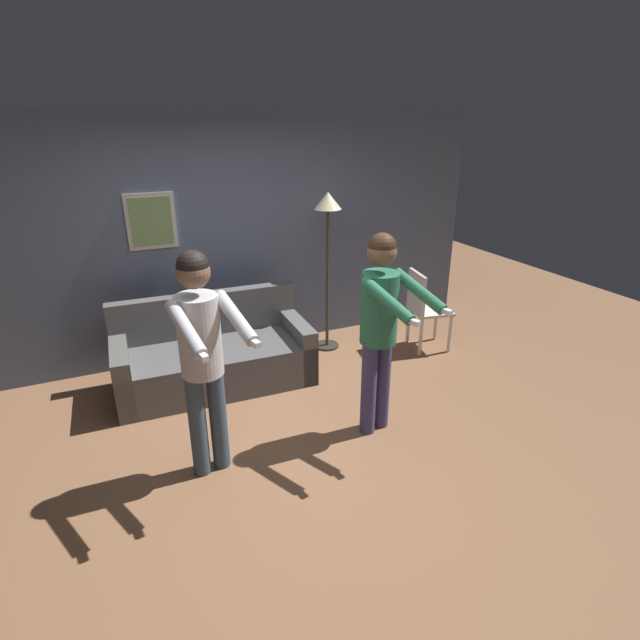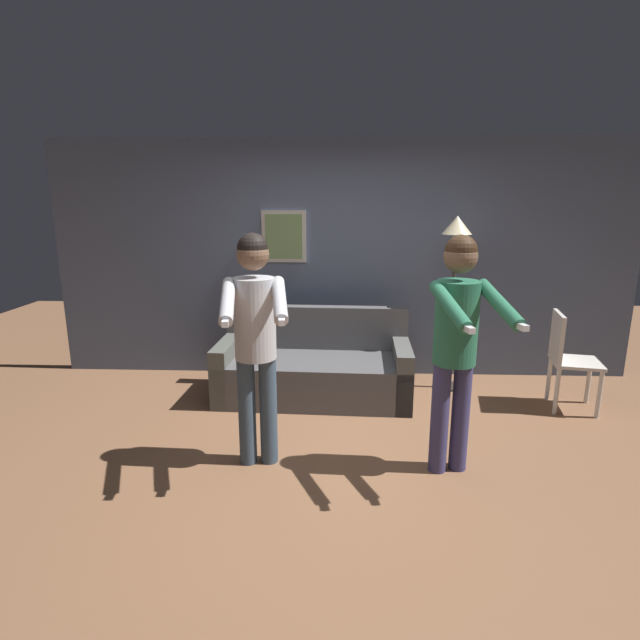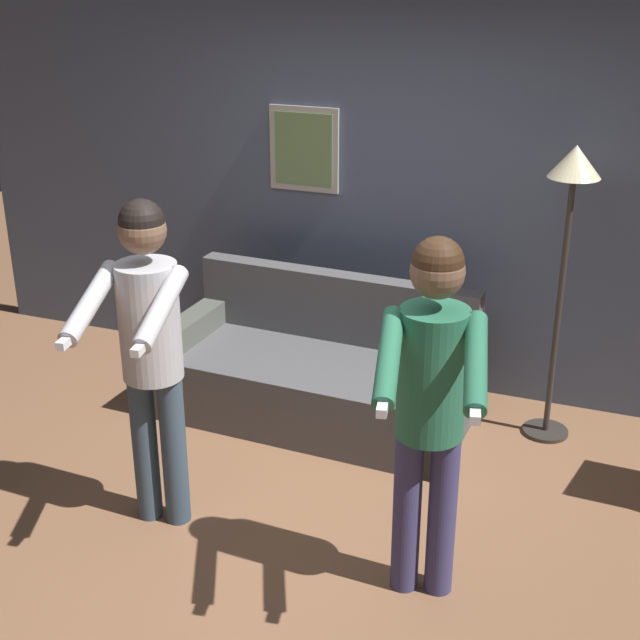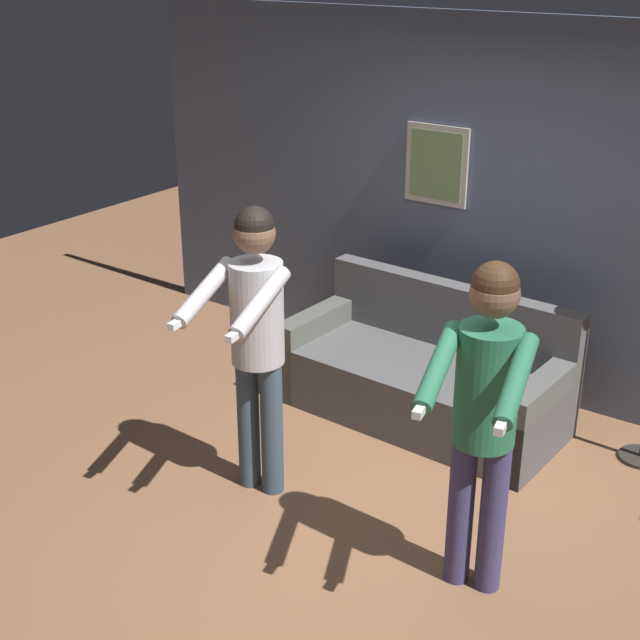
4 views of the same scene
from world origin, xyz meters
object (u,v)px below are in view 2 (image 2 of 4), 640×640
at_px(couch, 314,370).
at_px(person_standing_left, 255,329).
at_px(torchiere_lamp, 455,251).
at_px(person_standing_right, 457,333).
at_px(dining_chair_distant, 567,355).

relative_size(couch, person_standing_left, 1.11).
height_order(torchiere_lamp, person_standing_right, torchiere_lamp).
bearing_deg(person_standing_left, couch, 75.39).
bearing_deg(person_standing_left, dining_chair_distant, 22.75).
relative_size(torchiere_lamp, person_standing_left, 1.04).
xyz_separation_m(person_standing_left, dining_chair_distant, (2.75, 1.15, -0.53)).
xyz_separation_m(couch, person_standing_right, (1.07, -1.40, 0.78)).
bearing_deg(dining_chair_distant, person_standing_right, -137.79).
height_order(torchiere_lamp, dining_chair_distant, torchiere_lamp).
distance_m(couch, person_standing_left, 1.60).
bearing_deg(person_standing_right, torchiere_lamp, 78.63).
relative_size(person_standing_right, dining_chair_distant, 1.86).
xyz_separation_m(person_standing_right, dining_chair_distant, (1.33, 1.21, -0.53)).
xyz_separation_m(torchiere_lamp, person_standing_right, (-0.34, -1.70, -0.40)).
distance_m(torchiere_lamp, dining_chair_distant, 1.44).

